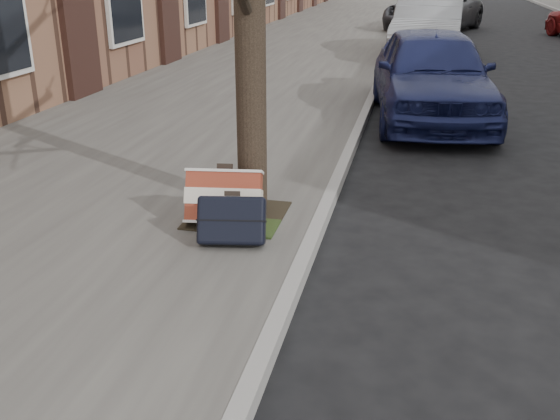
% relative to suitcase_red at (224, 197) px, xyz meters
% --- Properties ---
extents(ground, '(120.00, 120.00, 0.00)m').
position_rel_suitcase_red_xyz_m(ground, '(2.06, -0.99, -0.37)').
color(ground, black).
rests_on(ground, ground).
extents(near_sidewalk, '(5.00, 70.00, 0.12)m').
position_rel_suitcase_red_xyz_m(near_sidewalk, '(-1.64, 14.01, -0.31)').
color(near_sidewalk, '#66635C').
rests_on(near_sidewalk, ground).
extents(dirt_patch, '(0.85, 0.85, 0.02)m').
position_rel_suitcase_red_xyz_m(dirt_patch, '(0.06, 0.21, -0.25)').
color(dirt_patch, black).
rests_on(dirt_patch, near_sidewalk).
extents(suitcase_red, '(0.70, 0.45, 0.51)m').
position_rel_suitcase_red_xyz_m(suitcase_red, '(0.00, 0.00, 0.00)').
color(suitcase_red, maroon).
rests_on(suitcase_red, near_sidewalk).
extents(suitcase_navy, '(0.60, 0.42, 0.44)m').
position_rel_suitcase_red_xyz_m(suitcase_navy, '(0.19, -0.39, -0.04)').
color(suitcase_navy, black).
rests_on(suitcase_navy, near_sidewalk).
extents(car_near_front, '(2.13, 4.30, 1.41)m').
position_rel_suitcase_red_xyz_m(car_near_front, '(1.77, 4.97, 0.33)').
color(car_near_front, '#191F4E').
rests_on(car_near_front, ground).
extents(car_near_mid, '(1.81, 4.60, 1.49)m').
position_rel_suitcase_red_xyz_m(car_near_mid, '(1.71, 11.59, 0.37)').
color(car_near_mid, '#989C9F').
rests_on(car_near_mid, ground).
extents(car_near_back, '(3.82, 5.53, 1.40)m').
position_rel_suitcase_red_xyz_m(car_near_back, '(1.91, 18.53, 0.33)').
color(car_near_back, '#37383C').
rests_on(car_near_back, ground).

